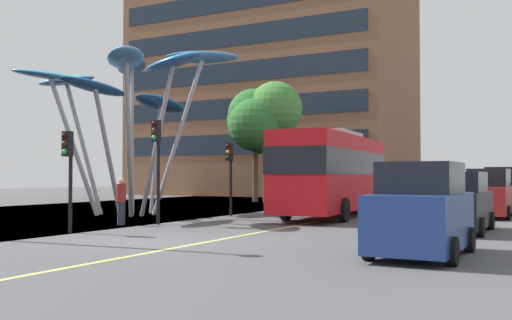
# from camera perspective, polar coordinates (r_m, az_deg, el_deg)

# --- Properties ---
(ground) EXTENTS (120.00, 240.00, 0.10)m
(ground) POSITION_cam_1_polar(r_m,az_deg,el_deg) (17.10, -11.14, -7.81)
(ground) COLOR #4C4C4F
(red_bus) EXTENTS (3.30, 10.73, 3.80)m
(red_bus) POSITION_cam_1_polar(r_m,az_deg,el_deg) (26.29, 7.61, -0.99)
(red_bus) COLOR red
(red_bus) RESTS_ON ground
(leaf_sculpture) EXTENTS (9.65, 9.37, 7.94)m
(leaf_sculpture) POSITION_cam_1_polar(r_m,az_deg,el_deg) (27.78, -12.01, 7.24)
(leaf_sculpture) COLOR #9EA0A5
(leaf_sculpture) RESTS_ON ground
(traffic_light_kerb_near) EXTENTS (0.28, 0.42, 3.24)m
(traffic_light_kerb_near) POSITION_cam_1_polar(r_m,az_deg,el_deg) (19.50, -17.87, 0.09)
(traffic_light_kerb_near) COLOR black
(traffic_light_kerb_near) RESTS_ON ground
(traffic_light_kerb_far) EXTENTS (0.28, 0.42, 3.90)m
(traffic_light_kerb_far) POSITION_cam_1_polar(r_m,az_deg,el_deg) (22.08, -9.67, 1.06)
(traffic_light_kerb_far) COLOR black
(traffic_light_kerb_far) RESTS_ON ground
(traffic_light_island_mid) EXTENTS (0.28, 0.42, 3.30)m
(traffic_light_island_mid) POSITION_cam_1_polar(r_m,az_deg,el_deg) (26.44, -2.58, -0.30)
(traffic_light_island_mid) COLOR black
(traffic_light_island_mid) RESTS_ON ground
(car_parked_near) EXTENTS (1.93, 3.89, 2.13)m
(car_parked_near) POSITION_cam_1_polar(r_m,az_deg,el_deg) (13.82, 15.87, -4.91)
(car_parked_near) COLOR navy
(car_parked_near) RESTS_ON ground
(car_parked_mid) EXTENTS (1.97, 4.35, 1.95)m
(car_parked_mid) POSITION_cam_1_polar(r_m,az_deg,el_deg) (20.10, 19.03, -4.03)
(car_parked_mid) COLOR black
(car_parked_mid) RESTS_ON ground
(car_parked_far) EXTENTS (1.91, 4.36, 2.13)m
(car_parked_far) POSITION_cam_1_polar(r_m,az_deg,el_deg) (27.49, 21.83, -3.17)
(car_parked_far) COLOR maroon
(car_parked_far) RESTS_ON ground
(car_side_street) EXTENTS (2.07, 4.42, 2.28)m
(car_side_street) POSITION_cam_1_polar(r_m,az_deg,el_deg) (33.42, 23.13, -2.72)
(car_side_street) COLOR black
(car_side_street) RESTS_ON ground
(tree_pavement_near) EXTENTS (4.54, 4.05, 8.35)m
(tree_pavement_near) POSITION_cam_1_polar(r_m,az_deg,el_deg) (40.40, 1.03, 3.89)
(tree_pavement_near) COLOR brown
(tree_pavement_near) RESTS_ON ground
(tree_pavement_far) EXTENTS (4.44, 5.18, 7.94)m
(tree_pavement_far) POSITION_cam_1_polar(r_m,az_deg,el_deg) (40.77, 0.09, 3.93)
(tree_pavement_far) COLOR brown
(tree_pavement_far) RESTS_ON ground
(pedestrian) EXTENTS (0.34, 0.34, 1.75)m
(pedestrian) POSITION_cam_1_polar(r_m,az_deg,el_deg) (22.26, -13.02, -3.94)
(pedestrian) COLOR #2D3342
(pedestrian) RESTS_ON ground
(backdrop_building) EXTENTS (25.38, 14.92, 25.25)m
(backdrop_building) POSITION_cam_1_polar(r_m,az_deg,el_deg) (58.29, 1.67, 9.14)
(backdrop_building) COLOR brown
(backdrop_building) RESTS_ON ground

